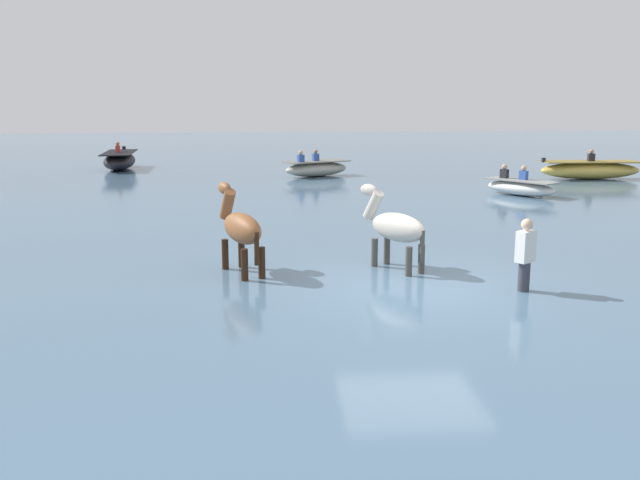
# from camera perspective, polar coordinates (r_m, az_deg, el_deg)

# --- Properties ---
(ground_plane) EXTENTS (120.00, 120.00, 0.00)m
(ground_plane) POSITION_cam_1_polar(r_m,az_deg,el_deg) (12.49, 7.50, -5.49)
(ground_plane) COLOR gray
(water_surface) EXTENTS (90.00, 90.00, 0.37)m
(water_surface) POSITION_cam_1_polar(r_m,az_deg,el_deg) (22.10, 2.39, 2.56)
(water_surface) COLOR slate
(water_surface) RESTS_ON ground
(horse_lead_pinto) EXTENTS (1.25, 1.67, 1.95)m
(horse_lead_pinto) POSITION_cam_1_polar(r_m,az_deg,el_deg) (13.50, 6.14, 0.87)
(horse_lead_pinto) COLOR beige
(horse_lead_pinto) RESTS_ON ground
(horse_trailing_chestnut) EXTENTS (1.06, 1.81, 2.01)m
(horse_trailing_chestnut) POSITION_cam_1_polar(r_m,az_deg,el_deg) (13.22, -6.46, 0.80)
(horse_trailing_chestnut) COLOR brown
(horse_trailing_chestnut) RESTS_ON ground
(boat_distant_west) EXTENTS (4.08, 1.34, 1.20)m
(boat_distant_west) POSITION_cam_1_polar(r_m,az_deg,el_deg) (30.53, 21.10, 5.33)
(boat_distant_west) COLOR gold
(boat_distant_west) RESTS_ON water_surface
(boat_mid_channel) EXTENTS (1.65, 3.94, 1.26)m
(boat_mid_channel) POSITION_cam_1_polar(r_m,az_deg,el_deg) (33.66, -15.98, 6.22)
(boat_mid_channel) COLOR black
(boat_mid_channel) RESTS_ON water_surface
(boat_far_offshore) EXTENTS (2.24, 2.58, 1.00)m
(boat_far_offshore) POSITION_cam_1_polar(r_m,az_deg,el_deg) (24.67, 15.99, 4.15)
(boat_far_offshore) COLOR silver
(boat_far_offshore) RESTS_ON water_surface
(boat_near_starboard) EXTENTS (3.06, 2.28, 1.12)m
(boat_near_starboard) POSITION_cam_1_polar(r_m,az_deg,el_deg) (29.43, -0.31, 5.84)
(boat_near_starboard) COLOR #B2AD9E
(boat_near_starboard) RESTS_ON water_surface
(person_onlooker_right) EXTENTS (0.38, 0.34, 1.63)m
(person_onlooker_right) POSITION_cam_1_polar(r_m,az_deg,el_deg) (12.45, 16.31, -1.79)
(person_onlooker_right) COLOR #383842
(person_onlooker_right) RESTS_ON ground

